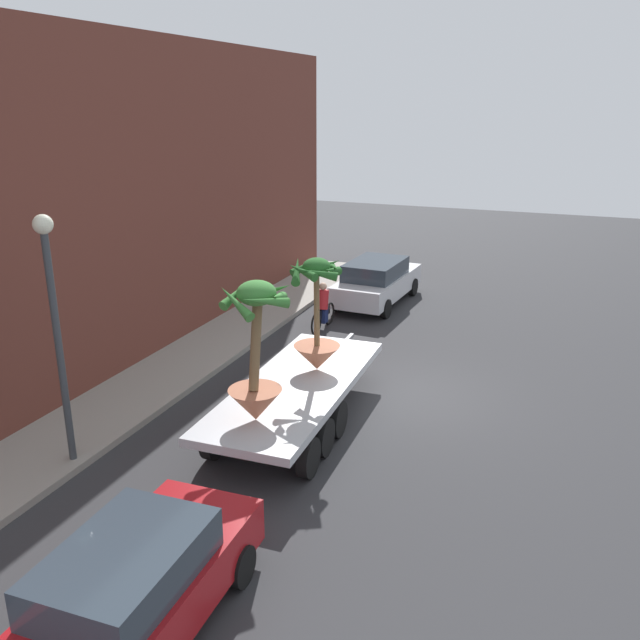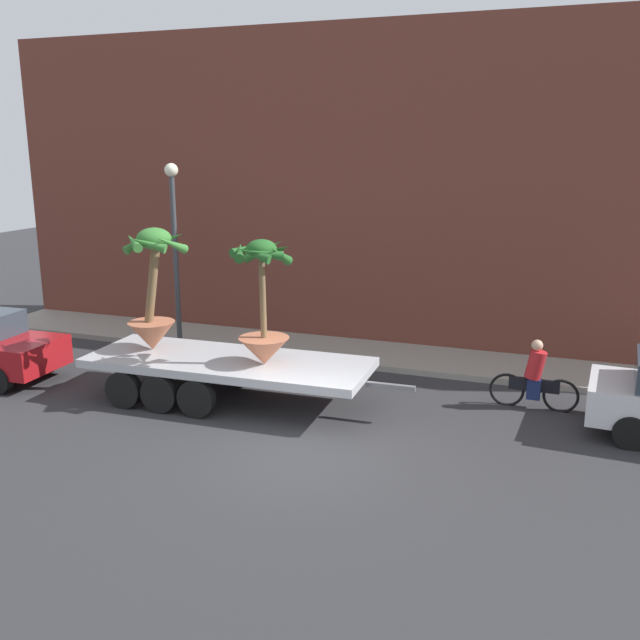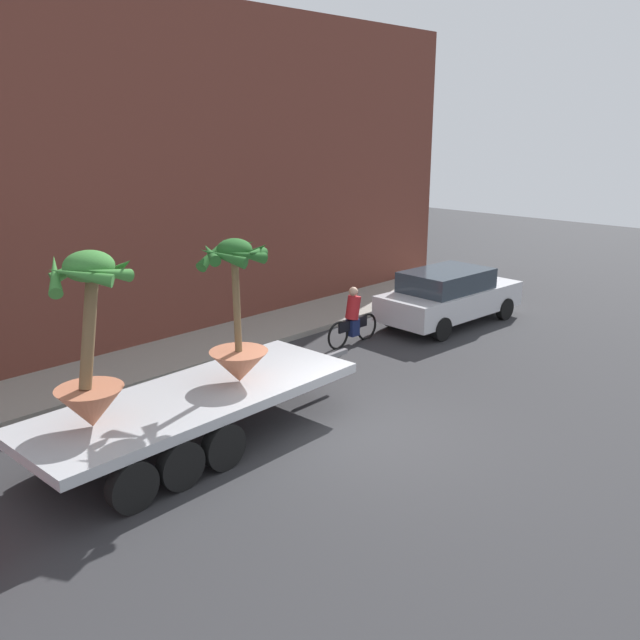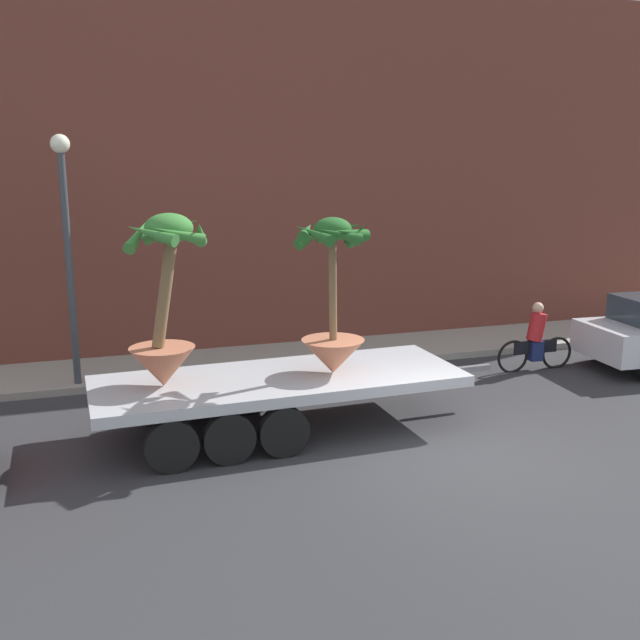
# 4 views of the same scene
# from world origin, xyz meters

# --- Properties ---
(ground_plane) EXTENTS (60.00, 60.00, 0.00)m
(ground_plane) POSITION_xyz_m (0.00, 0.00, 0.00)
(ground_plane) COLOR #2D2D30
(sidewalk) EXTENTS (24.00, 2.20, 0.15)m
(sidewalk) POSITION_xyz_m (0.00, 6.10, 0.07)
(sidewalk) COLOR gray
(sidewalk) RESTS_ON ground
(building_facade) EXTENTS (24.00, 1.20, 8.54)m
(building_facade) POSITION_xyz_m (0.00, 7.80, 4.27)
(building_facade) COLOR brown
(building_facade) RESTS_ON ground
(flatbed_trailer) EXTENTS (7.17, 2.38, 0.98)m
(flatbed_trailer) POSITION_xyz_m (-2.72, 1.89, 0.76)
(flatbed_trailer) COLOR #B7BABF
(flatbed_trailer) RESTS_ON ground
(potted_palm_rear) EXTENTS (1.29, 1.27, 2.63)m
(potted_palm_rear) POSITION_xyz_m (-1.55, 1.78, 2.05)
(potted_palm_rear) COLOR #B26647
(potted_palm_rear) RESTS_ON flatbed_trailer
(potted_palm_middle) EXTENTS (1.37, 1.39, 2.74)m
(potted_palm_middle) POSITION_xyz_m (-4.28, 1.93, 2.16)
(potted_palm_middle) COLOR #B26647
(potted_palm_middle) RESTS_ON flatbed_trailer
(cyclist) EXTENTS (1.84, 0.35, 1.54)m
(cyclist) POSITION_xyz_m (3.81, 3.71, 0.67)
(cyclist) COLOR black
(cyclist) RESTS_ON ground
(parked_car) EXTENTS (4.68, 2.13, 1.58)m
(parked_car) POSITION_xyz_m (7.08, 2.96, 0.83)
(parked_car) COLOR silver
(parked_car) RESTS_ON ground
(trailing_car) EXTENTS (4.26, 1.91, 1.58)m
(trailing_car) POSITION_xyz_m (-8.99, 1.36, 0.83)
(trailing_car) COLOR maroon
(trailing_car) RESTS_ON ground
(street_lamp) EXTENTS (0.36, 0.36, 4.83)m
(street_lamp) POSITION_xyz_m (-5.71, 5.30, 3.23)
(street_lamp) COLOR #383D42
(street_lamp) RESTS_ON sidewalk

